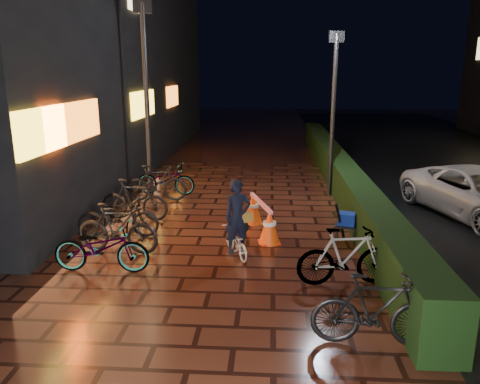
{
  "coord_description": "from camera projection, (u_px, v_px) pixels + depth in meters",
  "views": [
    {
      "loc": [
        1.02,
        -7.39,
        3.75
      ],
      "look_at": [
        0.36,
        2.74,
        1.1
      ],
      "focal_mm": 35.0,
      "sensor_mm": 36.0,
      "label": 1
    }
  ],
  "objects": [
    {
      "name": "ground",
      "position": [
        209.0,
        292.0,
        8.15
      ],
      "size": [
        80.0,
        80.0,
        0.0
      ],
      "primitive_type": "plane",
      "color": "#381911",
      "rests_on": "ground"
    },
    {
      "name": "cart_assembly",
      "position": [
        346.0,
        221.0,
        10.46
      ],
      "size": [
        0.63,
        0.54,
        0.95
      ],
      "color": "black",
      "rests_on": "ground"
    },
    {
      "name": "parked_bikes_storefront",
      "position": [
        136.0,
        205.0,
        11.57
      ],
      "size": [
        2.15,
        6.52,
        1.07
      ],
      "color": "black",
      "rests_on": "ground"
    },
    {
      "name": "storefront_block",
      "position": [
        9.0,
        51.0,
        18.7
      ],
      "size": [
        12.09,
        22.0,
        9.0
      ],
      "color": "black",
      "rests_on": "ground"
    },
    {
      "name": "cyclist",
      "position": [
        237.0,
        228.0,
        9.57
      ],
      "size": [
        0.84,
        1.21,
        1.65
      ],
      "color": "silver",
      "rests_on": "ground"
    },
    {
      "name": "traffic_barrier",
      "position": [
        261.0,
        217.0,
        11.06
      ],
      "size": [
        0.95,
        1.91,
        0.78
      ],
      "color": "#FD490D",
      "rests_on": "ground"
    },
    {
      "name": "parked_bikes_hedge",
      "position": [
        359.0,
        280.0,
        7.39
      ],
      "size": [
        1.93,
        2.59,
        1.07
      ],
      "color": "black",
      "rests_on": "ground"
    },
    {
      "name": "hedge",
      "position": [
        338.0,
        171.0,
        15.54
      ],
      "size": [
        0.7,
        20.0,
        1.0
      ],
      "primitive_type": "cube",
      "color": "black",
      "rests_on": "ground"
    },
    {
      "name": "lamp_post_hedge",
      "position": [
        333.0,
        108.0,
        13.88
      ],
      "size": [
        0.46,
        0.19,
        4.84
      ],
      "color": "black",
      "rests_on": "ground"
    },
    {
      "name": "lamp_post_sf",
      "position": [
        146.0,
        91.0,
        14.03
      ],
      "size": [
        0.54,
        0.27,
        5.72
      ],
      "color": "black",
      "rests_on": "ground"
    }
  ]
}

